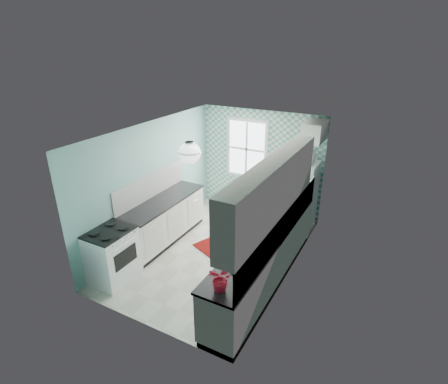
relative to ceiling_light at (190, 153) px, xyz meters
The scene contains 26 objects.
floor 2.47m from the ceiling_light, 90.00° to the left, with size 3.00×4.40×0.02m, color silver.
ceiling 0.82m from the ceiling_light, 90.00° to the left, with size 3.00×4.40×0.02m, color white.
wall_back 3.20m from the ceiling_light, 90.00° to the left, with size 3.00×0.02×2.50m, color #76B0AB.
wall_front 1.77m from the ceiling_light, 90.00° to the right, with size 3.00×0.02×2.50m, color #76B0AB.
wall_left 2.02m from the ceiling_light, 152.09° to the left, with size 0.02×4.40×2.50m, color #76B0AB.
wall_right 2.02m from the ceiling_light, 27.91° to the left, with size 0.02×4.40×2.50m, color #76B0AB.
accent_wall 3.17m from the ceiling_light, 90.00° to the left, with size 3.00×0.01×2.50m, color #53A996.
window 3.08m from the ceiling_light, 96.74° to the left, with size 1.04×0.05×1.44m.
backsplash_right 1.91m from the ceiling_light, 15.05° to the left, with size 0.02×3.60×0.51m, color white.
backsplash_left 2.00m from the ceiling_light, 154.02° to the left, with size 0.02×2.15×0.51m, color white.
upper_cabinets_right 1.41m from the ceiling_light, ahead, with size 0.33×3.20×0.90m, color white.
upper_cabinet_fridge 2.93m from the ceiling_light, 63.70° to the left, with size 0.40×0.74×0.40m, color white.
ceiling_light is the anchor object (origin of this frame).
base_cabinets_right 2.26m from the ceiling_light, 18.43° to the left, with size 0.60×3.60×0.90m, color white.
countertop_right 1.88m from the ceiling_light, 18.65° to the left, with size 0.63×3.60×0.04m, color black.
base_cabinets_left 2.34m from the ceiling_light, 148.86° to the left, with size 0.60×2.15×0.90m, color white.
countertop_left 1.97m from the ceiling_light, 148.54° to the left, with size 0.63×2.15×0.04m, color black.
fridge 3.22m from the ceiling_light, 66.83° to the left, with size 0.68×0.68×1.56m.
stove 2.31m from the ceiling_light, 147.35° to the right, with size 0.64×0.79×0.96m.
sink 2.39m from the ceiling_light, 51.69° to the left, with size 0.52×0.44×0.53m.
rug 2.60m from the ceiling_light, 89.03° to the left, with size 0.80×1.15×0.02m, color maroon.
dish_towel 2.26m from the ceiling_light, 47.08° to the left, with size 0.02×0.27×0.41m, color #52C0B4.
fruit_bowl 1.92m from the ceiling_light, 28.48° to the right, with size 0.25×0.25×0.06m, color white.
potted_plant 2.07m from the ceiling_light, 44.47° to the right, with size 0.31×0.27×0.35m, color #B4082B.
soap_bottle 2.47m from the ceiling_light, 53.76° to the left, with size 0.09×0.10×0.21m, color #97ABBF.
microwave 2.89m from the ceiling_light, 66.83° to the left, with size 0.48×0.32×0.26m, color silver.
Camera 1 is at (2.96, -5.19, 3.97)m, focal length 28.00 mm.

